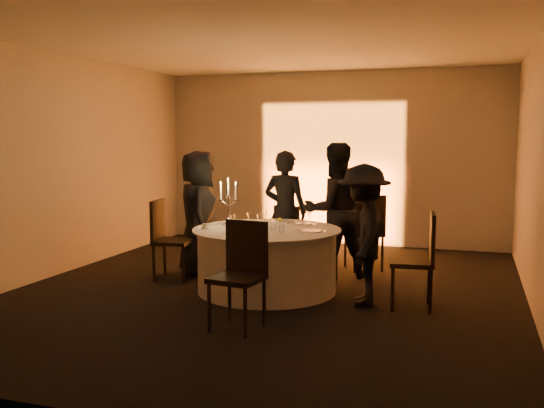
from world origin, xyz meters
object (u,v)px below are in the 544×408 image
(guest_left, at_px, (198,213))
(chair_left, at_px, (167,235))
(guest_right, at_px, (363,234))
(coffee_cup, at_px, (205,227))
(chair_back_right, at_px, (366,228))
(chair_back_left, at_px, (289,232))
(chair_front, at_px, (241,268))
(chair_right, at_px, (420,254))
(guest_back_right, at_px, (334,211))
(guest_back_left, at_px, (285,212))
(candelabra, at_px, (228,209))
(banquet_table, at_px, (267,260))

(guest_left, bearing_deg, chair_left, 119.68)
(guest_right, distance_m, coffee_cup, 1.91)
(chair_back_right, relative_size, coffee_cup, 9.77)
(chair_back_left, distance_m, chair_front, 2.89)
(chair_right, relative_size, guest_back_right, 0.59)
(chair_right, xyz_separation_m, guest_right, (-0.63, -0.01, 0.19))
(chair_front, bearing_deg, chair_left, 144.01)
(guest_back_left, relative_size, guest_back_right, 0.94)
(guest_right, relative_size, candelabra, 2.62)
(guest_left, distance_m, guest_back_left, 1.19)
(chair_front, xyz_separation_m, candelabra, (-0.76, 1.52, 0.38))
(guest_left, bearing_deg, coffee_cup, -176.47)
(chair_left, relative_size, guest_right, 0.66)
(chair_front, relative_size, guest_back_left, 0.62)
(banquet_table, relative_size, chair_front, 1.71)
(banquet_table, bearing_deg, chair_back_left, 95.97)
(chair_left, height_order, guest_right, guest_right)
(chair_back_right, height_order, chair_right, chair_back_right)
(banquet_table, distance_m, guest_left, 1.40)
(chair_back_left, distance_m, candelabra, 1.48)
(chair_left, bearing_deg, chair_back_left, -53.59)
(guest_back_left, distance_m, candelabra, 1.07)
(guest_left, relative_size, guest_right, 1.07)
(guest_back_left, bearing_deg, chair_right, 151.98)
(chair_front, bearing_deg, coffee_cup, 135.97)
(guest_back_left, xyz_separation_m, coffee_cup, (-0.60, -1.34, -0.05))
(candelabra, bearing_deg, chair_back_right, 42.47)
(guest_left, bearing_deg, chair_back_right, -93.36)
(chair_back_left, relative_size, guest_back_left, 0.53)
(chair_back_left, bearing_deg, chair_front, 102.61)
(coffee_cup, bearing_deg, chair_back_right, 46.60)
(chair_back_right, relative_size, chair_right, 1.01)
(chair_left, distance_m, guest_back_right, 2.24)
(coffee_cup, distance_m, candelabra, 0.44)
(candelabra, bearing_deg, chair_right, -7.19)
(chair_right, height_order, guest_left, guest_left)
(guest_back_right, xyz_separation_m, candelabra, (-1.17, -0.83, 0.08))
(guest_left, relative_size, coffee_cup, 15.35)
(chair_back_right, distance_m, coffee_cup, 2.42)
(guest_back_left, xyz_separation_m, candelabra, (-0.45, -0.97, 0.13))
(guest_left, height_order, guest_back_left, guest_back_left)
(chair_right, bearing_deg, guest_back_left, -129.60)
(chair_back_right, xyz_separation_m, guest_back_right, (-0.34, -0.55, 0.29))
(coffee_cup, bearing_deg, chair_back_left, 72.36)
(chair_right, relative_size, coffee_cup, 9.65)
(banquet_table, xyz_separation_m, chair_back_right, (0.96, 1.50, 0.23))
(banquet_table, height_order, chair_right, chair_right)
(chair_front, bearing_deg, banquet_table, 105.95)
(coffee_cup, bearing_deg, chair_front, -51.54)
(guest_right, bearing_deg, candelabra, -109.24)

